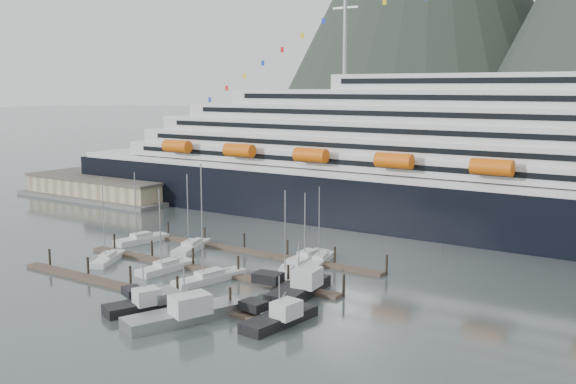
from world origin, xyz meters
name	(u,v)px	position (x,y,z in m)	size (l,w,h in m)	color
ground	(215,281)	(0.00, 0.00, 0.00)	(1600.00, 1600.00, 0.00)	#4F5C5D
cruise_ship	(533,174)	(30.03, 54.94, 12.04)	(210.00, 30.40, 50.30)	black
warehouse	(106,188)	(-72.00, 42.00, 2.25)	(46.00, 20.00, 5.80)	#595956
dock_near	(141,290)	(-4.93, -9.95, 0.31)	(48.18, 2.28, 3.20)	#49392F
dock_mid	(204,269)	(-4.93, 3.05, 0.31)	(48.18, 2.28, 3.20)	#49392F
dock_far	(255,252)	(-4.93, 16.05, 0.31)	(48.18, 2.28, 3.20)	#49392F
sailboat_a	(141,240)	(-27.00, 11.27, 0.44)	(4.66, 10.45, 13.41)	silver
sailboat_b	(108,259)	(-21.40, -1.40, 0.42)	(6.36, 9.45, 14.36)	silver
sailboat_c	(166,268)	(-9.75, -0.02, 0.43)	(3.56, 10.25, 13.28)	silver
sailboat_d	(210,278)	(-0.53, -0.65, 0.45)	(5.09, 12.03, 17.75)	silver
sailboat_e	(191,248)	(-15.60, 11.99, 0.43)	(6.12, 11.12, 13.85)	silver
sailboat_f	(308,258)	(4.84, 17.35, 0.42)	(2.92, 9.71, 11.76)	silver
sailboat_g	(320,260)	(7.15, 17.49, 0.40)	(4.67, 9.61, 12.80)	silver
sailboat_h	(286,275)	(7.54, 7.17, 0.42)	(6.03, 9.13, 13.61)	silver
trawler_b	(144,304)	(0.92, -14.96, 0.85)	(8.75, 10.46, 6.44)	black
trawler_c	(184,313)	(7.79, -14.94, 0.96)	(12.13, 15.46, 7.72)	#929597
trawler_d	(278,317)	(17.87, -9.54, 0.85)	(8.27, 11.15, 6.45)	black
trawler_e	(298,288)	(13.52, 1.20, 1.00)	(9.81, 12.85, 8.13)	black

